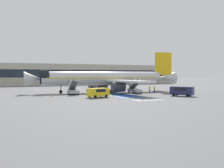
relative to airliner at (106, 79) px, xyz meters
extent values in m
plane|color=slate|center=(0.26, 0.70, -3.66)|extent=(600.00, 600.00, 0.00)
cube|color=gold|center=(-0.73, 0.10, -3.66)|extent=(75.11, 10.12, 0.01)
cube|color=#2856A8|center=(-0.73, -10.55, -3.66)|extent=(5.49, 12.86, 0.01)
cube|color=silver|center=(-3.73, -21.98, -3.66)|extent=(0.44, 3.60, 0.01)
cube|color=silver|center=(-2.53, -21.98, -3.66)|extent=(0.44, 3.60, 0.01)
cube|color=silver|center=(-1.33, -21.98, -3.66)|extent=(0.44, 3.60, 0.01)
cube|color=silver|center=(-0.13, -21.98, -3.66)|extent=(0.44, 3.60, 0.01)
cube|color=silver|center=(1.07, -21.98, -3.66)|extent=(0.44, 3.60, 0.01)
cylinder|color=silver|center=(-0.73, 0.10, 0.06)|extent=(31.94, 7.77, 3.64)
cone|color=silver|center=(-18.44, 2.44, 0.06)|extent=(4.44, 4.06, 3.57)
cone|color=silver|center=(17.71, -2.34, 0.06)|extent=(5.87, 4.18, 3.50)
cylinder|color=black|center=(-15.74, 2.08, 0.51)|extent=(2.65, 3.93, 3.68)
cube|color=#EAB214|center=(-0.73, 0.10, 0.24)|extent=(29.43, 7.51, 0.24)
cube|color=silver|center=(1.44, -9.21, -0.49)|extent=(4.51, 17.18, 0.44)
cylinder|color=#38383D|center=(-0.03, -7.37, -1.92)|extent=(3.35, 2.74, 2.36)
cube|color=silver|center=(3.78, 8.52, -0.49)|extent=(8.80, 17.69, 0.44)
cylinder|color=#38383D|center=(1.88, 7.12, -1.92)|extent=(3.35, 2.74, 2.36)
cube|color=#EAB214|center=(16.90, -2.23, 4.17)|extent=(5.10, 1.02, 6.39)
cube|color=silver|center=(15.90, -5.59, 0.24)|extent=(4.01, 6.20, 0.24)
cube|color=silver|center=(16.81, 1.27, 0.24)|extent=(4.01, 6.20, 0.24)
cylinder|color=#38383D|center=(-11.74, 1.55, -1.77)|extent=(0.20, 0.20, 2.94)
cylinder|color=black|center=(-11.74, 1.55, -3.24)|extent=(0.87, 0.39, 0.84)
cylinder|color=#38383D|center=(0.47, -3.01, -1.80)|extent=(0.24, 0.24, 2.63)
cylinder|color=black|center=(0.47, -3.01, -3.11)|extent=(1.17, 0.74, 1.10)
cylinder|color=#38383D|center=(1.23, 2.78, -1.80)|extent=(0.24, 0.24, 2.63)
cylinder|color=black|center=(1.23, 2.78, -3.11)|extent=(1.17, 0.74, 1.10)
cube|color=#ADB2BA|center=(-9.96, -3.14, -2.96)|extent=(2.81, 5.05, 0.70)
cylinder|color=black|center=(-10.67, -1.35, -3.31)|extent=(0.31, 0.72, 0.70)
cylinder|color=black|center=(-8.81, -1.60, -3.31)|extent=(0.31, 0.72, 0.70)
cylinder|color=black|center=(-11.11, -4.69, -3.31)|extent=(0.31, 0.72, 0.70)
cylinder|color=black|center=(-9.25, -4.93, -3.31)|extent=(0.31, 0.72, 0.70)
cube|color=#4C4C51|center=(-9.96, -3.14, -1.61)|extent=(1.96, 4.30, 2.16)
cube|color=#4C4C51|center=(-9.66, -0.88, -0.60)|extent=(1.78, 1.31, 0.12)
cube|color=silver|center=(-10.72, -3.04, -1.13)|extent=(0.65, 4.47, 2.87)
cube|color=silver|center=(-9.20, -3.24, -1.13)|extent=(0.65, 4.47, 2.87)
cube|color=#ADB2BA|center=(5.77, -5.22, -2.96)|extent=(2.81, 5.05, 0.70)
cylinder|color=black|center=(5.06, -3.43, -3.31)|extent=(0.31, 0.72, 0.70)
cylinder|color=black|center=(6.92, -3.68, -3.31)|extent=(0.31, 0.72, 0.70)
cylinder|color=black|center=(4.62, -6.76, -3.31)|extent=(0.31, 0.72, 0.70)
cylinder|color=black|center=(6.48, -7.01, -3.31)|extent=(0.31, 0.72, 0.70)
cube|color=#4C4C51|center=(5.77, -5.22, -1.59)|extent=(1.96, 4.30, 2.20)
cube|color=#4C4C51|center=(6.07, -2.96, -0.56)|extent=(1.78, 1.31, 0.12)
cube|color=silver|center=(5.01, -5.12, -1.11)|extent=(0.65, 4.48, 2.90)
cube|color=silver|center=(6.53, -5.32, -1.11)|extent=(0.65, 4.48, 2.90)
cube|color=#38383D|center=(5.56, 22.69, -2.88)|extent=(3.83, 8.25, 0.60)
cube|color=silver|center=(6.23, 26.51, -2.38)|extent=(2.64, 2.15, 1.60)
cube|color=black|center=(6.38, 27.38, -2.06)|extent=(1.98, 0.38, 0.70)
cylinder|color=#B7BCC4|center=(5.50, 22.34, -1.52)|extent=(3.03, 5.75, 2.12)
cylinder|color=gold|center=(5.50, 22.34, -1.52)|extent=(2.19, 0.72, 2.16)
cylinder|color=black|center=(5.00, 26.37, -3.18)|extent=(0.44, 0.99, 0.96)
cylinder|color=black|center=(7.34, 25.96, -3.18)|extent=(0.44, 0.99, 0.96)
cylinder|color=black|center=(4.32, 22.46, -3.18)|extent=(0.44, 0.99, 0.96)
cylinder|color=black|center=(6.65, 22.05, -3.18)|extent=(0.44, 0.99, 0.96)
cylinder|color=black|center=(3.93, 20.29, -3.18)|extent=(0.44, 0.99, 0.96)
cylinder|color=black|center=(6.27, 19.88, -3.18)|extent=(0.44, 0.99, 0.96)
cube|color=yellow|center=(-7.92, -13.63, -2.53)|extent=(4.83, 3.12, 1.63)
cube|color=black|center=(-7.92, -13.63, -2.17)|extent=(2.90, 2.65, 0.59)
cylinder|color=black|center=(-9.02, -14.89, -3.34)|extent=(0.67, 0.35, 0.64)
cylinder|color=black|center=(-9.49, -13.05, -3.34)|extent=(0.67, 0.35, 0.64)
cylinder|color=black|center=(-6.34, -14.20, -3.34)|extent=(0.67, 0.35, 0.64)
cylinder|color=black|center=(-6.82, -12.36, -3.34)|extent=(0.67, 0.35, 0.64)
cube|color=#1E234C|center=(10.01, -18.32, -2.46)|extent=(4.07, 5.19, 1.77)
cube|color=black|center=(10.01, -18.32, -2.07)|extent=(3.01, 3.29, 0.64)
cylinder|color=black|center=(11.52, -19.20, -3.34)|extent=(0.49, 0.66, 0.64)
cylinder|color=black|center=(10.00, -20.07, -3.34)|extent=(0.49, 0.66, 0.64)
cylinder|color=black|center=(10.02, -16.57, -3.34)|extent=(0.49, 0.66, 0.64)
cylinder|color=black|center=(8.50, -17.43, -3.34)|extent=(0.49, 0.66, 0.64)
cylinder|color=#191E38|center=(11.23, -6.21, -3.24)|extent=(0.14, 0.14, 0.84)
cylinder|color=#191E38|center=(11.24, -6.04, -3.24)|extent=(0.14, 0.14, 0.84)
cube|color=yellow|center=(11.24, -6.12, -2.49)|extent=(0.26, 0.44, 0.66)
cube|color=silver|center=(11.24, -6.12, -2.49)|extent=(0.27, 0.45, 0.06)
sphere|color=beige|center=(11.24, -6.12, -2.05)|extent=(0.23, 0.23, 0.23)
cylinder|color=#191E38|center=(9.29, -6.87, -3.23)|extent=(0.14, 0.14, 0.87)
cylinder|color=#191E38|center=(9.13, -6.93, -3.23)|extent=(0.14, 0.14, 0.87)
cube|color=yellow|center=(9.21, -6.90, -2.44)|extent=(0.47, 0.37, 0.69)
cube|color=silver|center=(9.21, -6.90, -2.44)|extent=(0.49, 0.38, 0.06)
sphere|color=brown|center=(9.21, -6.90, -1.98)|extent=(0.24, 0.24, 0.24)
cone|color=orange|center=(-15.95, -7.03, -3.43)|extent=(0.42, 0.42, 0.47)
cylinder|color=white|center=(-15.95, -7.03, -3.40)|extent=(0.23, 0.23, 0.06)
cube|color=#B2AD9E|center=(2.87, 56.07, 1.09)|extent=(115.47, 12.00, 9.51)
cube|color=#19232D|center=(2.87, 50.02, 1.57)|extent=(110.85, 0.10, 3.33)
camera|label=1|loc=(-28.41, -63.25, 1.07)|focal=42.00mm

